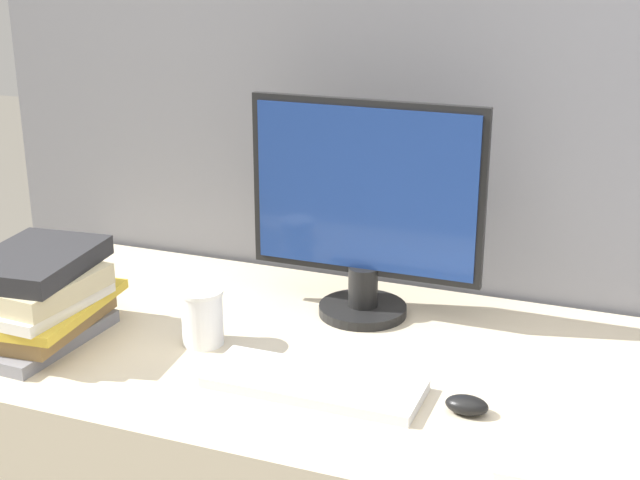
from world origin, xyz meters
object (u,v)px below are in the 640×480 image
(keyboard, at_px, (314,384))
(coffee_cup, at_px, (202,317))
(mouse, at_px, (467,405))
(monitor, at_px, (365,212))
(book_stack, at_px, (34,298))

(keyboard, distance_m, coffee_cup, 0.29)
(mouse, distance_m, coffee_cup, 0.54)
(monitor, height_order, coffee_cup, monitor)
(coffee_cup, xyz_separation_m, book_stack, (-0.31, -0.10, 0.03))
(mouse, xyz_separation_m, coffee_cup, (-0.53, 0.08, 0.04))
(mouse, bearing_deg, keyboard, -177.19)
(monitor, bearing_deg, coffee_cup, -134.52)
(monitor, xyz_separation_m, mouse, (0.29, -0.33, -0.21))
(monitor, height_order, book_stack, monitor)
(monitor, bearing_deg, keyboard, -86.03)
(coffee_cup, bearing_deg, keyboard, -19.18)
(keyboard, bearing_deg, coffee_cup, 160.82)
(monitor, bearing_deg, book_stack, -147.84)
(coffee_cup, distance_m, book_stack, 0.33)
(mouse, relative_size, book_stack, 0.22)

